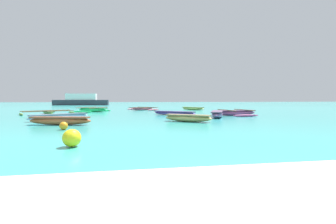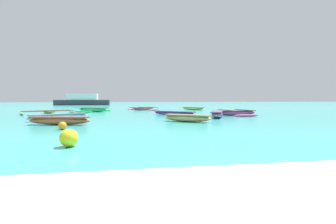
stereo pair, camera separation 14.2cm
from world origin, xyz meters
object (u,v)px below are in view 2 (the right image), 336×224
object	(u,v)px
moored_boat_3	(48,112)
moored_boat_4	(217,114)
moored_boat_1	(187,118)
moored_boat_2	(93,110)
mooring_buoy_1	(69,138)
moored_boat_0	(143,109)
moored_boat_9	(193,108)
moored_boat_8	(235,113)
moored_boat_7	(174,113)
mooring_buoy_0	(62,126)
distant_ferry	(83,100)
moored_boat_5	(59,120)
moored_boat_6	(60,117)

from	to	relation	value
moored_boat_3	moored_boat_4	xyz separation A→B (m)	(14.67, -6.00, 0.11)
moored_boat_1	moored_boat_3	distance (m)	14.68
moored_boat_1	moored_boat_2	size ratio (longest dim) A/B	0.70
moored_boat_3	mooring_buoy_1	xyz separation A→B (m)	(6.23, -15.95, 0.10)
moored_boat_0	moored_boat_2	xyz separation A→B (m)	(-5.85, -3.45, 0.06)
moored_boat_1	moored_boat_9	distance (m)	16.12
moored_boat_0	moored_boat_8	bearing A→B (deg)	-96.92
moored_boat_3	mooring_buoy_1	distance (m)	17.12
moored_boat_7	moored_boat_8	distance (m)	5.39
moored_boat_0	mooring_buoy_0	world-z (taller)	moored_boat_0
moored_boat_1	moored_boat_9	size ratio (longest dim) A/B	0.91
mooring_buoy_0	distant_ferry	size ratio (longest dim) A/B	0.03
moored_boat_7	moored_boat_9	bearing A→B (deg)	104.52
moored_boat_5	moored_boat_6	distance (m)	3.16
moored_boat_0	mooring_buoy_1	size ratio (longest dim) A/B	8.32
moored_boat_7	mooring_buoy_0	world-z (taller)	mooring_buoy_0
moored_boat_6	distant_ferry	world-z (taller)	distant_ferry
moored_boat_4	moored_boat_6	xyz separation A→B (m)	(-11.55, -0.72, -0.03)
moored_boat_3	moored_boat_5	distance (m)	10.55
moored_boat_1	mooring_buoy_0	size ratio (longest dim) A/B	8.04
moored_boat_7	moored_boat_9	world-z (taller)	moored_boat_9
moored_boat_0	moored_boat_7	world-z (taller)	moored_boat_0
moored_boat_8	mooring_buoy_0	bearing A→B (deg)	-154.25
moored_boat_0	distant_ferry	size ratio (longest dim) A/B	0.34
moored_boat_8	mooring_buoy_0	xyz separation A→B (m)	(-12.16, -7.56, -0.06)
moored_boat_3	moored_boat_9	size ratio (longest dim) A/B	1.48
moored_boat_2	moored_boat_6	size ratio (longest dim) A/B	1.24
mooring_buoy_1	mooring_buoy_0	bearing A→B (deg)	109.03
moored_boat_4	moored_boat_8	size ratio (longest dim) A/B	0.90
moored_boat_1	mooring_buoy_1	distance (m)	8.63
moored_boat_4	mooring_buoy_0	size ratio (longest dim) A/B	9.66
moored_boat_7	moored_boat_6	bearing A→B (deg)	-119.72
moored_boat_3	moored_boat_4	size ratio (longest dim) A/B	1.34
moored_boat_5	mooring_buoy_0	size ratio (longest dim) A/B	9.41
moored_boat_3	moored_boat_5	world-z (taller)	moored_boat_5
moored_boat_6	moored_boat_7	bearing A→B (deg)	-18.34
moored_boat_9	mooring_buoy_1	size ratio (longest dim) A/B	6.18
moored_boat_2	moored_boat_3	distance (m)	5.07
moored_boat_1	mooring_buoy_0	bearing A→B (deg)	-123.98
moored_boat_6	distant_ferry	distance (m)	42.80
moored_boat_1	moored_boat_4	distance (m)	4.44
moored_boat_6	mooring_buoy_0	distance (m)	5.45
moored_boat_8	mooring_buoy_1	xyz separation A→B (m)	(-10.76, -11.61, 0.02)
moored_boat_1	moored_boat_6	xyz separation A→B (m)	(-8.39, 2.40, -0.01)
moored_boat_4	moored_boat_6	world-z (taller)	moored_boat_4
moored_boat_9	moored_boat_6	bearing A→B (deg)	-81.26
moored_boat_0	moored_boat_9	xyz separation A→B (m)	(6.68, -0.77, 0.04)
moored_boat_7	mooring_buoy_0	distance (m)	10.98
moored_boat_3	moored_boat_8	distance (m)	17.53
moored_boat_0	moored_boat_6	size ratio (longest dim) A/B	1.27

